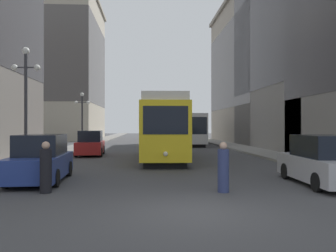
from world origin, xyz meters
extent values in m
plane|color=#424244|center=(0.00, 0.00, 0.00)|extent=(200.00, 200.00, 0.00)
cube|color=gray|center=(-7.89, 40.00, 0.07)|extent=(2.63, 120.00, 0.15)
cube|color=gray|center=(7.89, 40.00, 0.07)|extent=(2.63, 120.00, 0.15)
cube|color=black|center=(-0.06, 15.02, 0.17)|extent=(2.54, 11.65, 0.35)
cube|color=yellow|center=(-0.06, 15.02, 1.90)|extent=(2.96, 12.67, 3.10)
cube|color=black|center=(-0.06, 15.02, 2.60)|extent=(2.97, 12.17, 1.08)
cube|color=silver|center=(-0.06, 15.02, 3.67)|extent=(2.74, 12.41, 0.44)
cube|color=black|center=(-0.24, 8.74, 2.44)|extent=(2.21, 0.14, 1.40)
sphere|color=#F2EACC|center=(-0.24, 8.67, 0.80)|extent=(0.24, 0.24, 0.24)
cube|color=black|center=(3.75, 32.52, 0.17)|extent=(2.38, 11.22, 0.35)
cube|color=silver|center=(3.75, 32.52, 1.90)|extent=(2.79, 12.20, 3.10)
cube|color=black|center=(3.75, 32.52, 2.44)|extent=(2.81, 11.72, 1.30)
cube|color=black|center=(3.64, 26.46, 2.21)|extent=(2.31, 0.12, 1.71)
cylinder|color=black|center=(-6.06, 3.92, 0.32)|extent=(0.21, 0.65, 0.64)
cylinder|color=black|center=(-6.20, 6.73, 0.32)|extent=(0.21, 0.65, 0.64)
cylinder|color=black|center=(-4.35, 4.01, 0.32)|extent=(0.21, 0.65, 0.64)
cylinder|color=black|center=(-4.49, 6.82, 0.32)|extent=(0.21, 0.65, 0.64)
cube|color=navy|center=(-5.28, 5.37, 0.60)|extent=(2.03, 4.63, 0.84)
cube|color=black|center=(-5.28, 5.48, 1.42)|extent=(1.71, 2.57, 0.80)
cylinder|color=black|center=(-6.05, 16.51, 0.32)|extent=(0.22, 0.65, 0.64)
cylinder|color=black|center=(-6.21, 19.27, 0.32)|extent=(0.22, 0.65, 0.64)
cylinder|color=black|center=(-4.34, 16.61, 0.32)|extent=(0.22, 0.65, 0.64)
cylinder|color=black|center=(-4.50, 19.36, 0.32)|extent=(0.22, 0.65, 0.64)
cube|color=maroon|center=(-5.28, 17.94, 0.60)|extent=(2.05, 4.54, 0.84)
cube|color=black|center=(-5.28, 18.05, 1.42)|extent=(1.72, 2.53, 0.80)
cylinder|color=black|center=(6.18, 5.41, 0.32)|extent=(0.20, 0.65, 0.64)
cylinder|color=black|center=(4.47, 5.47, 0.32)|extent=(0.20, 0.65, 0.64)
cylinder|color=black|center=(4.37, 2.54, 0.32)|extent=(0.20, 0.65, 0.64)
cube|color=#B2B2B7|center=(5.28, 3.98, 0.60)|extent=(1.95, 4.78, 0.84)
cube|color=black|center=(5.27, 3.86, 1.42)|extent=(1.67, 2.65, 0.80)
cylinder|color=navy|center=(1.32, 2.70, 0.70)|extent=(0.37, 0.37, 1.40)
sphere|color=tan|center=(1.32, 2.70, 1.51)|extent=(0.25, 0.25, 0.25)
cylinder|color=black|center=(-4.40, 2.91, 0.71)|extent=(0.37, 0.37, 1.42)
sphere|color=tan|center=(-4.40, 2.91, 1.53)|extent=(0.25, 0.25, 0.25)
cylinder|color=#333338|center=(-7.18, 9.49, 2.95)|extent=(0.16, 0.16, 5.60)
sphere|color=white|center=(-7.18, 9.49, 5.91)|extent=(0.36, 0.36, 0.36)
sphere|color=white|center=(-7.73, 9.49, 5.07)|extent=(0.31, 0.31, 0.31)
sphere|color=white|center=(-6.63, 9.49, 5.07)|extent=(0.31, 0.31, 0.31)
cube|color=#333338|center=(-7.18, 9.49, 5.07)|extent=(1.10, 0.06, 0.06)
cylinder|color=#333338|center=(-7.18, 25.34, 2.55)|extent=(0.16, 0.16, 4.80)
sphere|color=white|center=(-7.18, 25.34, 5.11)|extent=(0.36, 0.36, 0.36)
sphere|color=white|center=(-7.73, 25.34, 4.37)|extent=(0.31, 0.31, 0.31)
sphere|color=white|center=(-6.63, 25.34, 4.37)|extent=(0.31, 0.31, 0.31)
cube|color=#333338|center=(-7.18, 25.34, 4.37)|extent=(1.10, 0.06, 0.06)
cube|color=#B2A893|center=(-15.82, 51.78, 11.20)|extent=(13.23, 19.64, 22.41)
cube|color=#595451|center=(-15.82, 51.78, 12.33)|extent=(13.27, 19.68, 13.45)
cube|color=gray|center=(-15.82, 51.78, 22.66)|extent=(13.83, 20.24, 0.50)
cube|color=gray|center=(14.29, 24.02, 11.14)|extent=(10.17, 18.47, 22.27)
cube|color=#423F43|center=(14.29, 24.02, 12.25)|extent=(10.21, 18.51, 13.36)
cube|color=#A89E8E|center=(14.87, 37.52, 8.98)|extent=(11.33, 21.69, 17.97)
cube|color=#544F4E|center=(14.87, 37.52, 9.88)|extent=(11.37, 21.73, 10.78)
cube|color=gray|center=(14.87, 37.52, 18.22)|extent=(11.93, 22.29, 0.50)
camera|label=1|loc=(-1.18, -8.93, 2.15)|focal=38.75mm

